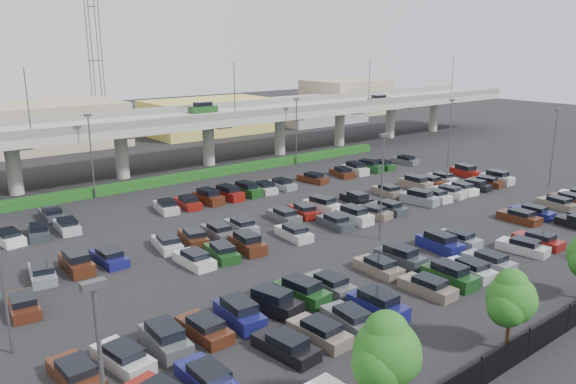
% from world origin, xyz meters
% --- Properties ---
extents(ground, '(280.00, 280.00, 0.00)m').
position_xyz_m(ground, '(0.00, 0.00, 0.00)').
color(ground, black).
extents(overpass, '(150.00, 13.00, 15.80)m').
position_xyz_m(overpass, '(-0.21, 32.01, 6.97)').
color(overpass, gray).
rests_on(overpass, ground).
extents(hedge, '(66.00, 1.60, 1.10)m').
position_xyz_m(hedge, '(0.00, 25.00, 0.55)').
color(hedge, '#153E12').
rests_on(hedge, ground).
extents(parked_cars, '(63.11, 41.66, 1.67)m').
position_xyz_m(parked_cars, '(-0.48, -3.63, 0.60)').
color(parked_cars, silver).
rests_on(parked_cars, ground).
extents(light_poles, '(66.90, 48.38, 10.30)m').
position_xyz_m(light_poles, '(-4.13, 2.00, 6.24)').
color(light_poles, '#49484D').
rests_on(light_poles, ground).
extents(distant_buildings, '(138.00, 24.00, 9.00)m').
position_xyz_m(distant_buildings, '(12.38, 61.81, 3.74)').
color(distant_buildings, gray).
rests_on(distant_buildings, ground).
extents(comm_tower, '(2.40, 2.40, 30.00)m').
position_xyz_m(comm_tower, '(4.00, 74.00, 15.61)').
color(comm_tower, '#49484D').
rests_on(comm_tower, ground).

